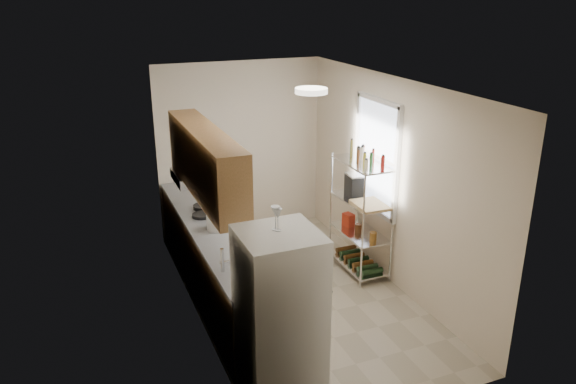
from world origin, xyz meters
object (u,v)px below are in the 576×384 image
cutting_board (370,205)px  espresso_machine (354,185)px  refrigerator (280,318)px  rice_cooker (217,222)px  frying_pan_large (202,215)px

cutting_board → espresso_machine: espresso_machine is taller
refrigerator → espresso_machine: (1.85, 2.05, 0.34)m
rice_cooker → frying_pan_large: rice_cooker is taller
frying_pan_large → refrigerator: bearing=-112.0°
refrigerator → cutting_board: bearing=41.4°
frying_pan_large → espresso_machine: size_ratio=0.78×
rice_cooker → cutting_board: rice_cooker is taller
rice_cooker → espresso_machine: bearing=3.8°
refrigerator → rice_cooker: refrigerator is taller
cutting_board → espresso_machine: size_ratio=1.57×
rice_cooker → frying_pan_large: bearing=99.6°
refrigerator → espresso_machine: bearing=48.0°
rice_cooker → cutting_board: 1.92m
espresso_machine → rice_cooker: bearing=-170.8°
rice_cooker → espresso_machine: size_ratio=0.79×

